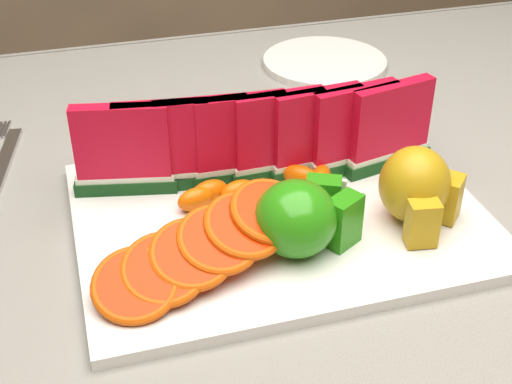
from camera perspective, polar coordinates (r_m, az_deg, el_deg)
The scene contains 11 objects.
table at distance 0.78m, azimuth -3.21°, elevation -9.06°, with size 1.40×0.90×0.75m.
tablecloth at distance 0.73m, azimuth -3.36°, elevation -5.47°, with size 1.53×1.03×0.20m.
platter at distance 0.71m, azimuth 1.89°, elevation -1.96°, with size 0.40×0.30×0.01m.
apple_cluster at distance 0.65m, azimuth 3.73°, elevation -2.02°, with size 0.11×0.09×0.07m.
pear_cluster at distance 0.69m, azimuth 12.77°, elevation 0.35°, with size 0.09×0.09×0.08m.
side_plate at distance 1.06m, azimuth 5.51°, elevation 10.31°, with size 0.21×0.21×0.01m.
fork at distance 0.86m, azimuth -19.62°, elevation 2.24°, with size 0.05×0.19×0.00m.
watermelon_row at distance 0.74m, azimuth 0.33°, elevation 4.19°, with size 0.39×0.07×0.10m.
orange_fan_front at distance 0.62m, azimuth -4.06°, elevation -4.36°, with size 0.22×0.13×0.06m.
orange_fan_back at distance 0.79m, azimuth -1.18°, elevation 4.23°, with size 0.29×0.11×0.05m.
tangerine_segments at distance 0.72m, azimuth 0.07°, elevation 0.19°, with size 0.17×0.07×0.02m.
Camera 1 is at (-0.12, -0.56, 1.18)m, focal length 50.00 mm.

